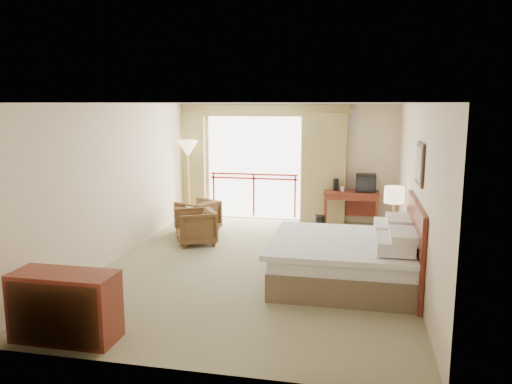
% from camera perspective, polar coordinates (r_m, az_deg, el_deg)
% --- Properties ---
extents(floor, '(7.00, 7.00, 0.00)m').
position_cam_1_polar(floor, '(8.55, 0.18, -8.29)').
color(floor, gray).
rests_on(floor, ground).
extents(ceiling, '(7.00, 7.00, 0.00)m').
position_cam_1_polar(ceiling, '(8.12, 0.20, 10.12)').
color(ceiling, white).
rests_on(ceiling, wall_back).
extents(wall_back, '(5.00, 0.00, 5.00)m').
position_cam_1_polar(wall_back, '(11.65, 3.64, 3.41)').
color(wall_back, beige).
rests_on(wall_back, ground).
extents(wall_front, '(5.00, 0.00, 5.00)m').
position_cam_1_polar(wall_front, '(4.93, -8.01, -5.82)').
color(wall_front, beige).
rests_on(wall_front, ground).
extents(wall_left, '(0.00, 7.00, 7.00)m').
position_cam_1_polar(wall_left, '(9.06, -15.50, 1.17)').
color(wall_left, beige).
rests_on(wall_left, ground).
extents(wall_right, '(0.00, 7.00, 7.00)m').
position_cam_1_polar(wall_right, '(8.12, 17.76, 0.06)').
color(wall_right, beige).
rests_on(wall_right, ground).
extents(balcony_door, '(2.40, 0.00, 2.40)m').
position_cam_1_polar(balcony_door, '(11.78, -0.24, 2.77)').
color(balcony_door, white).
rests_on(balcony_door, wall_back).
extents(balcony_railing, '(2.09, 0.03, 1.02)m').
position_cam_1_polar(balcony_railing, '(11.82, -0.26, 0.90)').
color(balcony_railing, '#B2210F').
rests_on(balcony_railing, wall_back).
extents(curtain_left, '(1.00, 0.26, 2.50)m').
position_cam_1_polar(curtain_left, '(12.10, -8.05, 3.11)').
color(curtain_left, olive).
rests_on(curtain_left, wall_back).
extents(curtain_right, '(1.00, 0.26, 2.50)m').
position_cam_1_polar(curtain_right, '(11.42, 7.75, 2.71)').
color(curtain_right, olive).
rests_on(curtain_right, wall_back).
extents(valance, '(4.40, 0.22, 0.28)m').
position_cam_1_polar(valance, '(11.59, -0.35, 9.35)').
color(valance, olive).
rests_on(valance, wall_back).
extents(hvac_vent, '(0.50, 0.04, 0.50)m').
position_cam_1_polar(hvac_vent, '(11.44, 10.20, 8.18)').
color(hvac_vent, silver).
rests_on(hvac_vent, wall_back).
extents(bed, '(2.13, 2.06, 0.97)m').
position_cam_1_polar(bed, '(7.71, 10.33, -7.58)').
color(bed, brown).
rests_on(bed, floor).
extents(headboard, '(0.06, 2.10, 1.30)m').
position_cam_1_polar(headboard, '(7.68, 17.63, -5.84)').
color(headboard, '#5B2018').
rests_on(headboard, wall_right).
extents(framed_art, '(0.04, 0.72, 0.60)m').
position_cam_1_polar(framed_art, '(7.45, 18.21, 3.07)').
color(framed_art, black).
rests_on(framed_art, wall_right).
extents(nightstand, '(0.47, 0.55, 0.63)m').
position_cam_1_polar(nightstand, '(9.21, 15.31, -5.29)').
color(nightstand, '#5B2018').
rests_on(nightstand, floor).
extents(table_lamp, '(0.35, 0.35, 0.61)m').
position_cam_1_polar(table_lamp, '(9.08, 15.52, -0.39)').
color(table_lamp, tan).
rests_on(table_lamp, nightstand).
extents(phone, '(0.18, 0.15, 0.07)m').
position_cam_1_polar(phone, '(8.97, 15.15, -3.37)').
color(phone, black).
rests_on(phone, nightstand).
extents(desk, '(1.20, 0.58, 0.79)m').
position_cam_1_polar(desk, '(11.33, 10.85, -0.72)').
color(desk, '#5B2018').
rests_on(desk, floor).
extents(tv, '(0.43, 0.34, 0.39)m').
position_cam_1_polar(tv, '(11.21, 12.44, 1.01)').
color(tv, black).
rests_on(tv, desk).
extents(coffee_maker, '(0.15, 0.15, 0.27)m').
position_cam_1_polar(coffee_maker, '(11.23, 9.11, 0.83)').
color(coffee_maker, black).
rests_on(coffee_maker, desk).
extents(cup, '(0.09, 0.09, 0.11)m').
position_cam_1_polar(cup, '(11.19, 9.86, 0.35)').
color(cup, white).
rests_on(cup, desk).
extents(wastebasket, '(0.29, 0.29, 0.28)m').
position_cam_1_polar(wastebasket, '(11.05, 7.29, -3.38)').
color(wastebasket, black).
rests_on(wastebasket, floor).
extents(armchair_far, '(0.99, 0.98, 0.68)m').
position_cam_1_polar(armchair_far, '(10.78, -6.62, -4.47)').
color(armchair_far, '#4D321A').
rests_on(armchair_far, floor).
extents(armchair_near, '(0.99, 0.98, 0.67)m').
position_cam_1_polar(armchair_near, '(9.85, -6.86, -5.87)').
color(armchair_near, '#4D321A').
rests_on(armchair_near, floor).
extents(side_table, '(0.54, 0.54, 0.59)m').
position_cam_1_polar(side_table, '(10.35, -7.90, -2.80)').
color(side_table, black).
rests_on(side_table, floor).
extents(book, '(0.28, 0.29, 0.02)m').
position_cam_1_polar(book, '(10.31, -7.92, -1.77)').
color(book, white).
rests_on(book, side_table).
extents(floor_lamp, '(0.48, 0.48, 1.87)m').
position_cam_1_polar(floor_lamp, '(11.63, -7.79, 4.60)').
color(floor_lamp, tan).
rests_on(floor_lamp, floor).
extents(dresser, '(1.20, 0.51, 0.80)m').
position_cam_1_polar(dresser, '(6.26, -21.00, -12.10)').
color(dresser, '#5B2018').
rests_on(dresser, floor).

